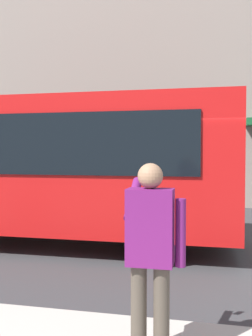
{
  "coord_description": "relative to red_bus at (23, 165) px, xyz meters",
  "views": [
    {
      "loc": [
        -0.06,
        7.5,
        1.94
      ],
      "look_at": [
        1.67,
        -0.43,
        1.62
      ],
      "focal_mm": 40.45,
      "sensor_mm": 36.0,
      "label": 1
    }
  ],
  "objects": [
    {
      "name": "building_facade_far",
      "position": [
        -3.9,
        -6.77,
        4.3
      ],
      "size": [
        28.0,
        1.55,
        12.0
      ],
      "color": "gray",
      "rests_on": "ground_plane"
    },
    {
      "name": "pedestrian_photographer",
      "position": [
        -3.46,
        4.31,
        -0.54
      ],
      "size": [
        0.53,
        0.52,
        1.7
      ],
      "color": "#4C4238",
      "rests_on": "sidewalk_curb"
    },
    {
      "name": "red_bus",
      "position": [
        0.0,
        0.0,
        0.0
      ],
      "size": [
        9.05,
        2.54,
        3.08
      ],
      "color": "red",
      "rests_on": "ground_plane"
    },
    {
      "name": "ground_plane",
      "position": [
        -3.88,
        0.03,
        -1.68
      ],
      "size": [
        60.0,
        60.0,
        0.0
      ],
      "primitive_type": "plane",
      "color": "#38383A"
    }
  ]
}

